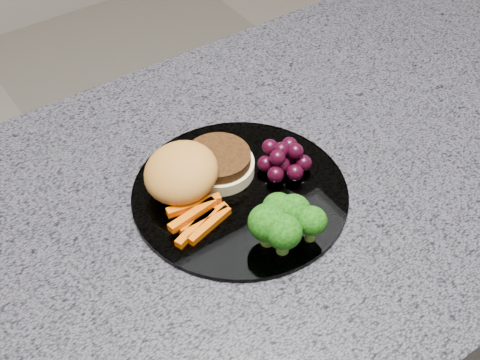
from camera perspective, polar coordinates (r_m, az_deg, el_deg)
name	(u,v)px	position (r m, az deg, el deg)	size (l,w,h in m)	color
countertop	(300,179)	(0.86, 5.19, 0.12)	(1.20, 0.60, 0.04)	#4E4D57
plate	(240,194)	(0.80, 0.00, -1.17)	(0.26, 0.26, 0.01)	white
burger	(195,172)	(0.80, -3.89, 0.71)	(0.16, 0.11, 0.05)	#F6E7AD
carrot_sticks	(198,217)	(0.76, -3.60, -3.20)	(0.08, 0.05, 0.02)	#D85603
broccoli	(284,220)	(0.73, 3.77, -3.45)	(0.08, 0.07, 0.05)	olive
grape_bunch	(284,158)	(0.82, 3.74, 1.86)	(0.07, 0.06, 0.04)	black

